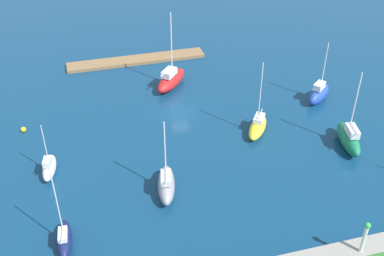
{
  "coord_description": "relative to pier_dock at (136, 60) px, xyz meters",
  "views": [
    {
      "loc": [
        13.34,
        55.53,
        36.59
      ],
      "look_at": [
        0.0,
        6.49,
        1.5
      ],
      "focal_mm": 44.69,
      "sensor_mm": 36.0,
      "label": 1
    }
  ],
  "objects": [
    {
      "name": "sailboat_navy_outer_mooring",
      "position": [
        13.66,
        38.21,
        0.71
      ],
      "size": [
        1.78,
        5.12,
        9.39
      ],
      "rotation": [
        0.0,
        0.0,
        4.64
      ],
      "color": "#141E4C",
      "rests_on": "water"
    },
    {
      "name": "mooring_buoy_yellow",
      "position": [
        18.04,
        16.58,
        0.1
      ],
      "size": [
        0.72,
        0.72,
        0.72
      ],
      "primitive_type": "sphere",
      "color": "yellow",
      "rests_on": "water"
    },
    {
      "name": "pier_dock",
      "position": [
        0.0,
        0.0,
        0.0
      ],
      "size": [
        23.09,
        3.11,
        0.52
      ],
      "primitive_type": "cube",
      "color": "olive",
      "rests_on": "ground"
    },
    {
      "name": "sailboat_yellow_by_breakwater",
      "position": [
        -11.94,
        24.96,
        0.73
      ],
      "size": [
        4.91,
        5.81,
        10.5
      ],
      "rotation": [
        0.0,
        0.0,
        0.95
      ],
      "color": "yellow",
      "rests_on": "water"
    },
    {
      "name": "water",
      "position": [
        -3.28,
        17.24,
        -0.26
      ],
      "size": [
        160.0,
        160.0,
        0.0
      ],
      "primitive_type": "plane",
      "color": "navy",
      "rests_on": "ground"
    },
    {
      "name": "sailboat_green_off_beacon",
      "position": [
        -21.86,
        30.85,
        1.08
      ],
      "size": [
        3.35,
        7.17,
        10.39
      ],
      "rotation": [
        0.0,
        0.0,
        4.5
      ],
      "color": "#19724C",
      "rests_on": "water"
    },
    {
      "name": "harbor_beacon",
      "position": [
        -13.37,
        47.45,
        3.17
      ],
      "size": [
        0.56,
        0.56,
        3.73
      ],
      "color": "silver",
      "rests_on": "breakwater"
    },
    {
      "name": "sailboat_gray_lone_south",
      "position": [
        2.27,
        33.25,
        0.98
      ],
      "size": [
        3.17,
        6.54,
        9.32
      ],
      "rotation": [
        0.0,
        0.0,
        4.5
      ],
      "color": "gray",
      "rests_on": "water"
    },
    {
      "name": "sailboat_blue_far_north",
      "position": [
        -23.58,
        19.67,
        1.02
      ],
      "size": [
        5.56,
        5.06,
        9.11
      ],
      "rotation": [
        0.0,
        0.0,
        3.83
      ],
      "color": "#2347B2",
      "rests_on": "water"
    },
    {
      "name": "sailboat_white_east_end",
      "position": [
        14.83,
        26.46,
        0.73
      ],
      "size": [
        2.19,
        4.74,
        6.78
      ],
      "rotation": [
        0.0,
        0.0,
        4.54
      ],
      "color": "white",
      "rests_on": "water"
    },
    {
      "name": "sailboat_red_along_channel",
      "position": [
        -3.68,
        10.02,
        1.05
      ],
      "size": [
        6.69,
        7.25,
        11.81
      ],
      "rotation": [
        0.0,
        0.0,
        4.01
      ],
      "color": "red",
      "rests_on": "water"
    }
  ]
}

